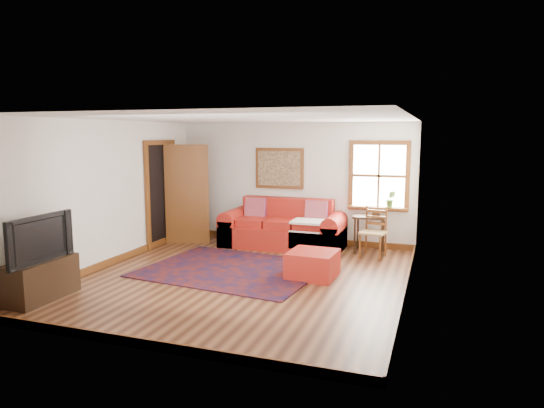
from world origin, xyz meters
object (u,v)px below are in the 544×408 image
at_px(ladder_back_chair, 374,230).
at_px(red_leather_sofa, 284,231).
at_px(red_ottoman, 313,264).
at_px(media_cabinet, 41,280).
at_px(side_table, 370,222).

bearing_deg(ladder_back_chair, red_leather_sofa, 172.28).
relative_size(red_ottoman, media_cabinet, 0.72).
bearing_deg(media_cabinet, side_table, 46.77).
bearing_deg(side_table, red_ottoman, -108.03).
xyz_separation_m(red_ottoman, media_cabinet, (-3.28, -2.24, 0.07)).
distance_m(red_leather_sofa, side_table, 1.73).
relative_size(red_leather_sofa, ladder_back_chair, 2.63).
bearing_deg(media_cabinet, red_leather_sofa, 61.91).
xyz_separation_m(side_table, media_cabinet, (-3.91, -4.16, -0.32)).
bearing_deg(ladder_back_chair, media_cabinet, -136.19).
bearing_deg(red_ottoman, red_leather_sofa, 122.98).
height_order(red_leather_sofa, side_table, red_leather_sofa).
relative_size(red_ottoman, ladder_back_chair, 0.79).
distance_m(red_leather_sofa, ladder_back_chair, 1.86).
xyz_separation_m(red_leather_sofa, red_ottoman, (1.09, -1.88, -0.11)).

